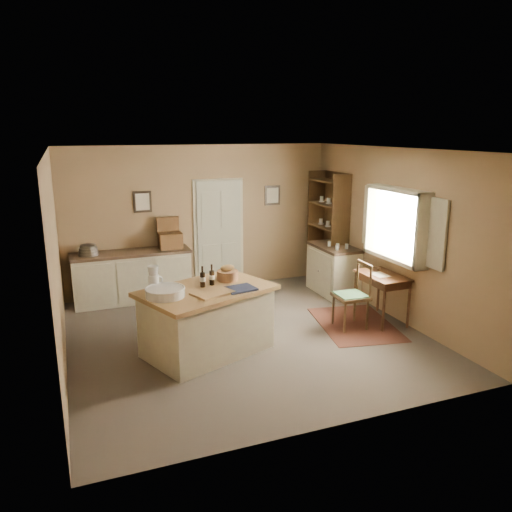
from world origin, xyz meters
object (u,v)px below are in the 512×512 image
Objects in this scene: sideboard at (133,275)px; writing_desk at (382,281)px; desk_chair at (351,296)px; shelving_unit at (330,230)px; work_island at (206,319)px; right_cabinet at (333,269)px.

sideboard is 2.34× the size of writing_desk.
desk_chair is at bearing -173.68° from writing_desk.
sideboard is 4.26m from writing_desk.
shelving_unit is at bearing 72.34° from desk_chair.
work_island is 2.59m from sideboard.
work_island reaches higher than desk_chair.
desk_chair is 0.46× the size of shelving_unit.
shelving_unit is at bearing 85.46° from writing_desk.
sideboard is 3.64m from right_cabinet.
sideboard is 1.88× the size of right_cabinet.
writing_desk is (2.89, 0.13, 0.19)m from work_island.
writing_desk is at bearing -94.54° from shelving_unit.
sideboard is at bearing 142.72° from desk_chair.
work_island is 2.28× the size of writing_desk.
writing_desk is at bearing -89.99° from right_cabinet.
work_island is 1.83× the size of right_cabinet.
desk_chair is 0.92× the size of right_cabinet.
right_cabinet is 0.50× the size of shelving_unit.
shelving_unit reaches higher than right_cabinet.
shelving_unit is (3.69, -0.41, 0.61)m from sideboard.
right_cabinet reaches higher than writing_desk.
shelving_unit reaches higher than work_island.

